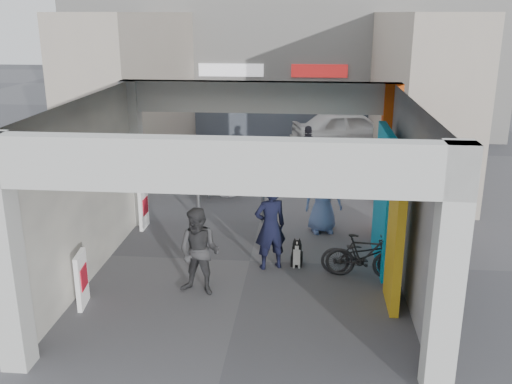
# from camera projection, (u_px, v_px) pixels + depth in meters

# --- Properties ---
(ground) EXTENTS (90.00, 90.00, 0.00)m
(ground) POSITION_uv_depth(u_px,v_px,m) (250.00, 261.00, 11.97)
(ground) COLOR #525156
(ground) RESTS_ON ground
(arcade_canopy) EXTENTS (6.40, 6.45, 6.40)m
(arcade_canopy) POSITION_uv_depth(u_px,v_px,m) (274.00, 166.00, 10.45)
(arcade_canopy) COLOR beige
(arcade_canopy) RESTS_ON ground
(far_building) EXTENTS (18.00, 4.08, 8.00)m
(far_building) POSITION_uv_depth(u_px,v_px,m) (284.00, 37.00, 24.06)
(far_building) COLOR silver
(far_building) RESTS_ON ground
(plaza_bldg_left) EXTENTS (2.00, 9.00, 5.00)m
(plaza_bldg_left) POSITION_uv_depth(u_px,v_px,m) (137.00, 92.00, 18.74)
(plaza_bldg_left) COLOR #AFA291
(plaza_bldg_left) RESTS_ON ground
(plaza_bldg_right) EXTENTS (2.00, 9.00, 5.00)m
(plaza_bldg_right) POSITION_uv_depth(u_px,v_px,m) (416.00, 95.00, 17.94)
(plaza_bldg_right) COLOR #AFA291
(plaza_bldg_right) RESTS_ON ground
(bollard_left) EXTENTS (0.09, 0.09, 0.85)m
(bollard_left) POSITION_uv_depth(u_px,v_px,m) (199.00, 205.00, 14.16)
(bollard_left) COLOR #979A9F
(bollard_left) RESTS_ON ground
(bollard_center) EXTENTS (0.09, 0.09, 0.88)m
(bollard_center) POSITION_uv_depth(u_px,v_px,m) (263.00, 206.00, 14.03)
(bollard_center) COLOR #979A9F
(bollard_center) RESTS_ON ground
(bollard_right) EXTENTS (0.09, 0.09, 0.91)m
(bollard_right) POSITION_uv_depth(u_px,v_px,m) (330.00, 205.00, 14.06)
(bollard_right) COLOR #979A9F
(bollard_right) RESTS_ON ground
(advert_board_near) EXTENTS (0.16, 0.56, 1.00)m
(advert_board_near) POSITION_uv_depth(u_px,v_px,m) (82.00, 279.00, 10.01)
(advert_board_near) COLOR silver
(advert_board_near) RESTS_ON ground
(advert_board_far) EXTENTS (0.10, 0.55, 1.00)m
(advert_board_far) POSITION_uv_depth(u_px,v_px,m) (144.00, 208.00, 13.69)
(advert_board_far) COLOR silver
(advert_board_far) RESTS_ON ground
(cafe_set) EXTENTS (1.63, 1.32, 0.99)m
(cafe_set) POSITION_uv_depth(u_px,v_px,m) (225.00, 180.00, 16.47)
(cafe_set) COLOR #9D9DA2
(cafe_set) RESTS_ON ground
(produce_stand) EXTENTS (1.09, 0.59, 0.72)m
(produce_stand) POSITION_uv_depth(u_px,v_px,m) (189.00, 175.00, 17.24)
(produce_stand) COLOR black
(produce_stand) RESTS_ON ground
(crate_stack) EXTENTS (0.51, 0.44, 0.56)m
(crate_stack) POSITION_uv_depth(u_px,v_px,m) (283.00, 159.00, 19.16)
(crate_stack) COLOR #165019
(crate_stack) RESTS_ON ground
(border_collie) EXTENTS (0.23, 0.45, 0.63)m
(border_collie) POSITION_uv_depth(u_px,v_px,m) (297.00, 255.00, 11.67)
(border_collie) COLOR black
(border_collie) RESTS_ON ground
(man_with_dog) EXTENTS (0.78, 0.66, 1.80)m
(man_with_dog) POSITION_uv_depth(u_px,v_px,m) (270.00, 226.00, 11.40)
(man_with_dog) COLOR black
(man_with_dog) RESTS_ON ground
(man_back_turned) EXTENTS (0.92, 0.78, 1.65)m
(man_back_turned) POSITION_uv_depth(u_px,v_px,m) (199.00, 252.00, 10.38)
(man_back_turned) COLOR #363639
(man_back_turned) RESTS_ON ground
(man_elderly) EXTENTS (0.97, 0.74, 1.79)m
(man_elderly) POSITION_uv_depth(u_px,v_px,m) (323.00, 196.00, 13.34)
(man_elderly) COLOR #5C77B4
(man_elderly) RESTS_ON ground
(man_crates) EXTENTS (0.97, 0.44, 1.64)m
(man_crates) POSITION_uv_depth(u_px,v_px,m) (308.00, 152.00, 17.89)
(man_crates) COLOR black
(man_crates) RESTS_ON ground
(bicycle_front) EXTENTS (1.70, 0.70, 0.87)m
(bicycle_front) POSITION_uv_depth(u_px,v_px,m) (364.00, 255.00, 11.17)
(bicycle_front) COLOR black
(bicycle_front) RESTS_ON ground
(bicycle_rear) EXTENTS (1.53, 0.56, 0.90)m
(bicycle_rear) POSITION_uv_depth(u_px,v_px,m) (364.00, 256.00, 11.10)
(bicycle_rear) COLOR black
(bicycle_rear) RESTS_ON ground
(white_van) EXTENTS (4.81, 2.92, 1.53)m
(white_van) POSITION_uv_depth(u_px,v_px,m) (351.00, 130.00, 21.47)
(white_van) COLOR white
(white_van) RESTS_ON ground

